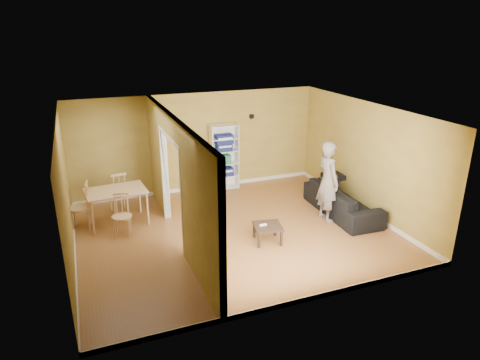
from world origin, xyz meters
name	(u,v)px	position (x,y,z in m)	size (l,w,h in m)	color
room_shell	(234,175)	(0.00, 0.00, 1.30)	(6.50, 6.50, 6.50)	#A55C32
partition	(177,183)	(-1.20, 0.00, 1.30)	(0.22, 5.50, 2.60)	#B39F42
wall_speaker	(252,116)	(1.50, 2.69, 1.90)	(0.10, 0.10, 0.10)	black
sofa	(343,196)	(2.70, -0.01, 0.43)	(0.97, 2.27, 0.87)	black
person	(328,175)	(2.16, -0.16, 1.09)	(0.62, 0.79, 2.18)	slate
bookshelf	(224,157)	(0.66, 2.60, 0.88)	(0.74, 0.32, 1.76)	white
paper_box_navy_a	(225,171)	(0.67, 2.56, 0.48)	(0.43, 0.28, 0.22)	navy
paper_box_teal	(221,159)	(0.58, 2.56, 0.84)	(0.45, 0.30, 0.23)	#1F6B62
paper_box_navy_b	(224,147)	(0.65, 2.56, 1.17)	(0.41, 0.27, 0.21)	navy
paper_box_navy_c	(224,138)	(0.65, 2.56, 1.42)	(0.46, 0.30, 0.23)	navy
coffee_table	(268,228)	(0.48, -0.65, 0.31)	(0.55, 0.55, 0.37)	black
game_controller	(263,225)	(0.38, -0.63, 0.38)	(0.15, 0.04, 0.03)	white
dining_table	(116,193)	(-2.29, 1.36, 0.72)	(1.28, 0.85, 0.80)	tan
chair_left	(80,206)	(-3.06, 1.37, 0.53)	(0.48, 0.48, 1.06)	tan
chair_near	(122,215)	(-2.26, 0.73, 0.45)	(0.41, 0.41, 0.90)	tan
chair_far	(118,191)	(-2.19, 2.02, 0.50)	(0.46, 0.46, 1.01)	#D9BC85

